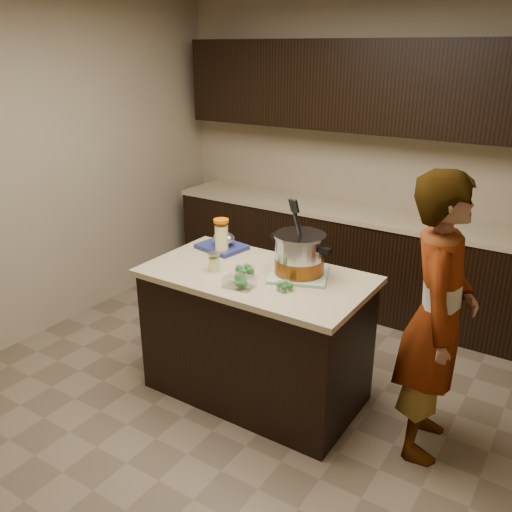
% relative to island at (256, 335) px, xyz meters
% --- Properties ---
extents(ground_plane, '(4.00, 4.00, 0.00)m').
position_rel_island_xyz_m(ground_plane, '(0.00, 0.00, -0.45)').
color(ground_plane, brown).
rests_on(ground_plane, ground).
extents(room_shell, '(4.04, 4.04, 2.72)m').
position_rel_island_xyz_m(room_shell, '(0.00, 0.00, 1.26)').
color(room_shell, tan).
rests_on(room_shell, ground).
extents(back_cabinets, '(3.60, 0.63, 2.33)m').
position_rel_island_xyz_m(back_cabinets, '(0.00, 1.74, 0.49)').
color(back_cabinets, black).
rests_on(back_cabinets, ground).
extents(island, '(1.46, 0.81, 0.90)m').
position_rel_island_xyz_m(island, '(0.00, 0.00, 0.00)').
color(island, black).
rests_on(island, ground).
extents(dish_towel, '(0.47, 0.47, 0.02)m').
position_rel_island_xyz_m(dish_towel, '(0.25, 0.12, 0.46)').
color(dish_towel, '#638E5F').
rests_on(dish_towel, island).
extents(stock_pot, '(0.46, 0.38, 0.47)m').
position_rel_island_xyz_m(stock_pot, '(0.25, 0.12, 0.58)').
color(stock_pot, '#B7B7BC').
rests_on(stock_pot, dish_towel).
extents(lemonade_pitcher, '(0.14, 0.14, 0.25)m').
position_rel_island_xyz_m(lemonade_pitcher, '(-0.39, 0.16, 0.57)').
color(lemonade_pitcher, '#EAE68F').
rests_on(lemonade_pitcher, island).
extents(mason_jar, '(0.09, 0.09, 0.13)m').
position_rel_island_xyz_m(mason_jar, '(-0.26, -0.11, 0.51)').
color(mason_jar, '#EAE68F').
rests_on(mason_jar, island).
extents(broccoli_tub_left, '(0.15, 0.15, 0.06)m').
position_rel_island_xyz_m(broccoli_tub_left, '(-0.04, -0.07, 0.48)').
color(broccoli_tub_left, silver).
rests_on(broccoli_tub_left, island).
extents(broccoli_tub_right, '(0.12, 0.12, 0.05)m').
position_rel_island_xyz_m(broccoli_tub_right, '(0.28, -0.12, 0.47)').
color(broccoli_tub_right, silver).
rests_on(broccoli_tub_right, island).
extents(broccoli_tub_rect, '(0.19, 0.15, 0.06)m').
position_rel_island_xyz_m(broccoli_tub_rect, '(0.03, -0.23, 0.48)').
color(broccoli_tub_rect, silver).
rests_on(broccoli_tub_rect, island).
extents(blue_tray, '(0.36, 0.30, 0.12)m').
position_rel_island_xyz_m(blue_tray, '(-0.44, 0.25, 0.49)').
color(blue_tray, navy).
rests_on(blue_tray, island).
extents(person, '(0.51, 0.68, 1.69)m').
position_rel_island_xyz_m(person, '(1.13, 0.12, 0.39)').
color(person, gray).
rests_on(person, ground).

